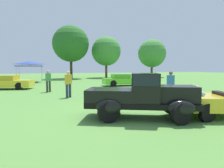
% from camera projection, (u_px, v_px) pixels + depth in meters
% --- Properties ---
extents(ground_plane, '(120.00, 120.00, 0.00)m').
position_uv_depth(ground_plane, '(122.00, 116.00, 7.66)').
color(ground_plane, '#568C3D').
extents(feature_pickup_truck, '(4.30, 3.09, 1.70)m').
position_uv_depth(feature_pickup_truck, '(143.00, 96.00, 7.20)').
color(feature_pickup_truck, black).
rests_on(feature_pickup_truck, ground_plane).
extents(show_car_yellow, '(4.40, 2.68, 1.22)m').
position_uv_depth(show_car_yellow, '(8.00, 82.00, 17.03)').
color(show_car_yellow, yellow).
rests_on(show_car_yellow, ground_plane).
extents(show_car_lime, '(4.10, 1.90, 1.22)m').
position_uv_depth(show_car_lime, '(122.00, 80.00, 20.21)').
color(show_car_lime, '#60C62D').
rests_on(show_car_lime, ground_plane).
extents(spectator_near_truck, '(0.43, 0.30, 1.69)m').
position_uv_depth(spectator_near_truck, '(171.00, 84.00, 11.34)').
color(spectator_near_truck, '#9E998E').
rests_on(spectator_near_truck, ground_plane).
extents(spectator_between_cars, '(0.45, 0.33, 1.69)m').
position_uv_depth(spectator_between_cars, '(68.00, 83.00, 12.23)').
color(spectator_between_cars, '#283351').
rests_on(spectator_between_cars, ground_plane).
extents(spectator_by_row, '(0.42, 0.27, 1.69)m').
position_uv_depth(spectator_by_row, '(48.00, 80.00, 14.95)').
color(spectator_by_row, '#383838').
rests_on(spectator_by_row, ground_plane).
extents(canopy_tent_left_field, '(3.22, 3.22, 2.71)m').
position_uv_depth(canopy_tent_left_field, '(30.00, 64.00, 25.06)').
color(canopy_tent_left_field, '#B7B7BC').
rests_on(canopy_tent_left_field, ground_plane).
extents(treeline_far_left, '(6.24, 6.24, 9.11)m').
position_uv_depth(treeline_far_left, '(71.00, 44.00, 33.16)').
color(treeline_far_left, '#47331E').
rests_on(treeline_far_left, ground_plane).
extents(treeline_mid_left, '(5.48, 5.48, 7.70)m').
position_uv_depth(treeline_mid_left, '(106.00, 51.00, 36.05)').
color(treeline_mid_left, brown).
rests_on(treeline_mid_left, ground_plane).
extents(treeline_center, '(5.54, 5.54, 7.48)m').
position_uv_depth(treeline_center, '(152.00, 53.00, 38.44)').
color(treeline_center, brown).
rests_on(treeline_center, ground_plane).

